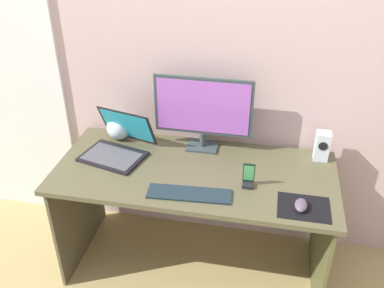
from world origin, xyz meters
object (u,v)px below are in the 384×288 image
(fishbowl, at_px, (119,128))
(mouse, at_px, (301,205))
(keyboard_external, at_px, (189,194))
(speaker_right, at_px, (322,146))
(monitor, at_px, (203,110))
(phone_in_dock, at_px, (248,178))
(laptop, at_px, (118,146))

(fishbowl, bearing_deg, mouse, -23.56)
(keyboard_external, xyz_separation_m, mouse, (0.55, -0.00, 0.02))
(speaker_right, bearing_deg, mouse, -103.83)
(monitor, bearing_deg, fishbowl, 179.03)
(keyboard_external, bearing_deg, fishbowl, 134.71)
(mouse, height_order, phone_in_dock, phone_in_dock)
(keyboard_external, distance_m, mouse, 0.55)
(mouse, bearing_deg, keyboard_external, -176.88)
(monitor, distance_m, mouse, 0.76)
(laptop, bearing_deg, mouse, -16.37)
(monitor, height_order, phone_in_dock, monitor)
(fishbowl, bearing_deg, speaker_right, -0.14)
(fishbowl, height_order, phone_in_dock, fishbowl)
(speaker_right, height_order, keyboard_external, speaker_right)
(laptop, distance_m, mouse, 1.07)
(phone_in_dock, bearing_deg, mouse, -26.64)
(phone_in_dock, bearing_deg, keyboard_external, -155.08)
(monitor, bearing_deg, mouse, -39.55)
(phone_in_dock, bearing_deg, laptop, 167.50)
(fishbowl, distance_m, keyboard_external, 0.71)
(laptop, distance_m, keyboard_external, 0.57)
(laptop, xyz_separation_m, phone_in_dock, (0.76, -0.17, 0.00))
(mouse, bearing_deg, fishbowl, 159.73)
(laptop, distance_m, phone_in_dock, 0.78)
(keyboard_external, distance_m, phone_in_dock, 0.31)
(keyboard_external, bearing_deg, mouse, -4.11)
(fishbowl, relative_size, phone_in_dock, 1.07)
(mouse, bearing_deg, monitor, 143.74)
(monitor, xyz_separation_m, speaker_right, (0.67, 0.01, -0.16))
(fishbowl, relative_size, mouse, 1.48)
(speaker_right, height_order, laptop, laptop)
(monitor, bearing_deg, laptop, -161.17)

